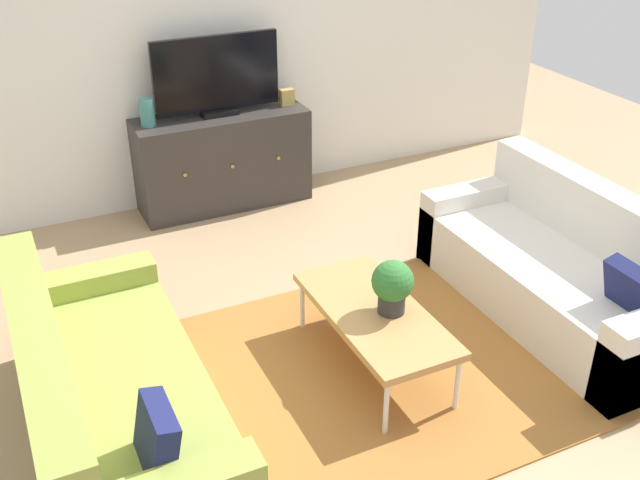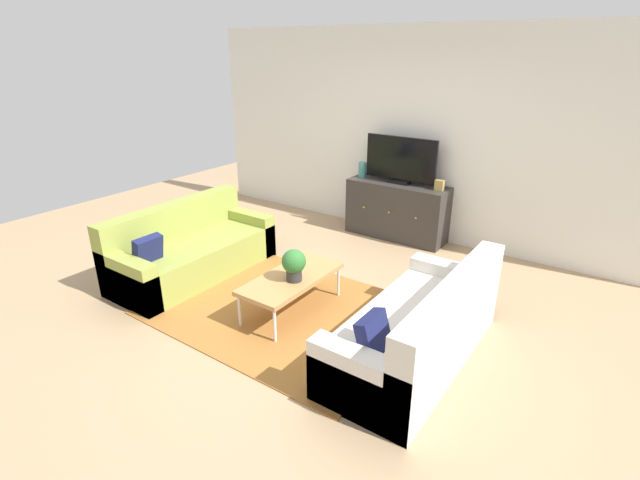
% 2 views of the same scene
% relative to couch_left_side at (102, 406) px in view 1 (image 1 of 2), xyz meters
% --- Properties ---
extents(ground_plane, '(10.00, 10.00, 0.00)m').
position_rel_couch_left_side_xyz_m(ground_plane, '(1.43, 0.11, -0.27)').
color(ground_plane, tan).
extents(wall_back, '(6.40, 0.12, 2.70)m').
position_rel_couch_left_side_xyz_m(wall_back, '(1.43, 2.66, 1.08)').
color(wall_back, silver).
rests_on(wall_back, ground_plane).
extents(area_rug, '(2.50, 1.90, 0.01)m').
position_rel_couch_left_side_xyz_m(area_rug, '(1.43, -0.04, -0.26)').
color(area_rug, '#9E662D').
rests_on(area_rug, ground_plane).
extents(couch_left_side, '(0.81, 1.88, 0.79)m').
position_rel_couch_left_side_xyz_m(couch_left_side, '(0.00, 0.00, 0.00)').
color(couch_left_side, olive).
rests_on(couch_left_side, ground_plane).
extents(couch_right_side, '(0.81, 1.88, 0.79)m').
position_rel_couch_left_side_xyz_m(couch_right_side, '(2.87, 0.00, 0.00)').
color(couch_right_side, silver).
rests_on(couch_right_side, ground_plane).
extents(coffee_table, '(0.51, 1.10, 0.38)m').
position_rel_couch_left_side_xyz_m(coffee_table, '(1.50, 0.00, 0.09)').
color(coffee_table, '#B7844C').
rests_on(coffee_table, ground_plane).
extents(potted_plant, '(0.23, 0.23, 0.31)m').
position_rel_couch_left_side_xyz_m(potted_plant, '(1.57, -0.05, 0.29)').
color(potted_plant, '#2D2D2D').
rests_on(potted_plant, coffee_table).
extents(tv_console, '(1.36, 0.47, 0.76)m').
position_rel_couch_left_side_xyz_m(tv_console, '(1.44, 2.38, 0.11)').
color(tv_console, '#332D2B').
rests_on(tv_console, ground_plane).
extents(flat_screen_tv, '(0.98, 0.16, 0.61)m').
position_rel_couch_left_side_xyz_m(flat_screen_tv, '(1.44, 2.40, 0.80)').
color(flat_screen_tv, black).
rests_on(flat_screen_tv, tv_console).
extents(glass_vase, '(0.11, 0.11, 0.21)m').
position_rel_couch_left_side_xyz_m(glass_vase, '(0.88, 2.38, 0.60)').
color(glass_vase, teal).
rests_on(glass_vase, tv_console).
extents(mantel_clock, '(0.11, 0.07, 0.13)m').
position_rel_couch_left_side_xyz_m(mantel_clock, '(2.00, 2.38, 0.56)').
color(mantel_clock, tan).
rests_on(mantel_clock, tv_console).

